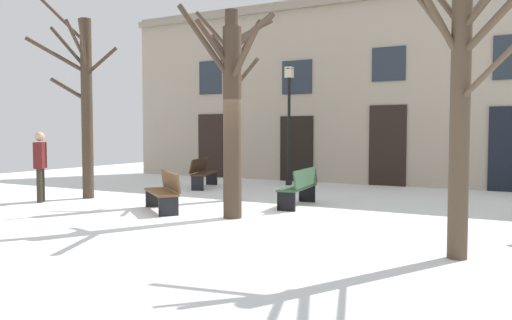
% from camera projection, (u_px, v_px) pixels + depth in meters
% --- Properties ---
extents(ground_plane, '(28.84, 28.84, 0.00)m').
position_uv_depth(ground_plane, '(221.00, 216.00, 10.99)').
color(ground_plane, white).
extents(building_facade, '(18.03, 0.60, 6.63)m').
position_uv_depth(building_facade, '(344.00, 88.00, 17.95)').
color(building_facade, tan).
rests_on(building_facade, ground).
extents(tree_center, '(2.00, 2.28, 4.51)m').
position_uv_depth(tree_center, '(232.00, 112.00, 10.66)').
color(tree_center, '#423326').
rests_on(tree_center, ground).
extents(tree_left_of_center, '(2.11, 1.74, 5.22)m').
position_uv_depth(tree_left_of_center, '(84.00, 100.00, 13.80)').
color(tree_left_of_center, '#423326').
rests_on(tree_left_of_center, ground).
extents(tree_foreground, '(1.64, 2.50, 5.00)m').
position_uv_depth(tree_foreground, '(233.00, 98.00, 13.41)').
color(tree_foreground, '#423326').
rests_on(tree_foreground, ground).
extents(tree_near_facade, '(1.93, 2.37, 4.69)m').
position_uv_depth(tree_near_facade, '(461.00, 103.00, 7.21)').
color(tree_near_facade, '#4C3D2D').
rests_on(tree_near_facade, ground).
extents(streetlamp, '(0.30, 0.30, 4.07)m').
position_uv_depth(streetlamp, '(289.00, 112.00, 17.22)').
color(streetlamp, black).
rests_on(streetlamp, ground).
extents(bench_back_to_back_right, '(1.58, 1.41, 0.91)m').
position_uv_depth(bench_back_to_back_right, '(164.00, 191.00, 11.70)').
color(bench_back_to_back_right, brown).
rests_on(bench_back_to_back_right, ground).
extents(bench_far_corner, '(0.69, 1.86, 0.93)m').
position_uv_depth(bench_far_corner, '(300.00, 187.00, 12.41)').
color(bench_far_corner, '#2D4C33').
rests_on(bench_far_corner, ground).
extents(bench_by_litter_bin, '(1.06, 1.94, 0.96)m').
position_uv_depth(bench_by_litter_bin, '(203.00, 172.00, 16.60)').
color(bench_by_litter_bin, '#3D2819').
rests_on(bench_by_litter_bin, ground).
extents(person_strolling, '(0.39, 0.44, 1.83)m').
position_uv_depth(person_strolling, '(40.00, 163.00, 13.13)').
color(person_strolling, '#2D271E').
rests_on(person_strolling, ground).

